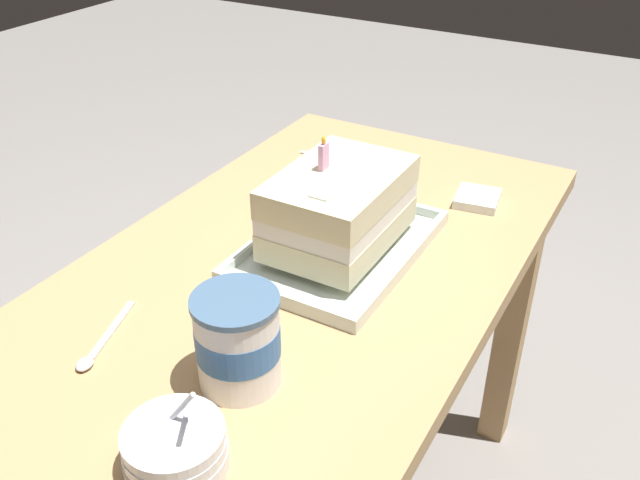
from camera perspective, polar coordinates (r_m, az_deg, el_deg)
The scene contains 8 objects.
dining_table at distance 1.17m, azimuth -1.47°, elevation -6.53°, with size 1.11×0.63×0.72m.
foil_tray at distance 1.12m, azimuth 1.53°, elevation -0.66°, with size 0.35×0.25×0.02m.
birthday_cake at distance 1.08m, azimuth 1.58°, elevation 2.77°, with size 0.24×0.17×0.17m.
bowl_stack at distance 0.79m, azimuth -11.93°, elevation -16.56°, with size 0.12×0.12×0.10m.
ice_cream_tub at distance 0.85m, azimuth -6.84°, elevation -8.25°, with size 0.11×0.11×0.13m.
serving_spoon_near_tray at distance 1.45m, azimuth 2.26°, elevation 7.21°, with size 0.06×0.13×0.01m.
serving_spoon_by_bowls at distance 0.97m, azimuth -18.14°, elevation -8.69°, with size 0.15×0.06×0.01m.
napkin_pile at distance 1.30m, azimuth 12.92°, elevation 3.37°, with size 0.09×0.09×0.02m.
Camera 1 is at (-0.79, -0.48, 1.33)m, focal length 38.56 mm.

